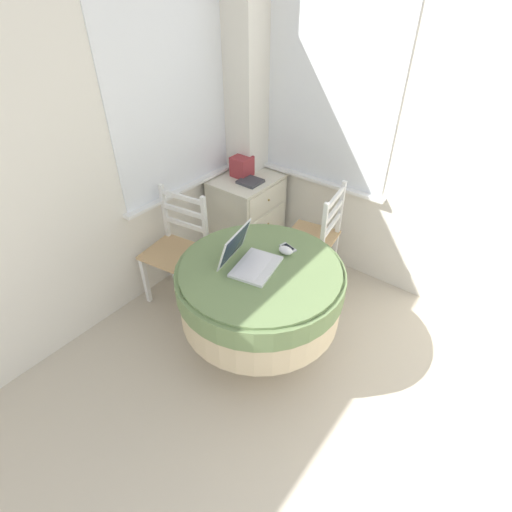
{
  "coord_description": "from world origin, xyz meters",
  "views": [
    {
      "loc": [
        -0.48,
        0.98,
        2.28
      ],
      "look_at": [
        1.24,
        2.31,
        0.66
      ],
      "focal_mm": 28.0,
      "sensor_mm": 36.0,
      "label": 1
    }
  ],
  "objects_px": {
    "dining_chair_near_back_window": "(178,250)",
    "book_on_cabinet": "(250,181)",
    "dining_chair_near_right_window": "(315,239)",
    "corner_cabinet": "(247,214)",
    "cell_phone": "(288,248)",
    "storage_box": "(242,166)",
    "laptop": "(248,259)",
    "round_dining_table": "(260,288)",
    "computer_mouse": "(286,250)"
  },
  "relations": [
    {
      "from": "cell_phone",
      "to": "dining_chair_near_right_window",
      "type": "height_order",
      "value": "dining_chair_near_right_window"
    },
    {
      "from": "round_dining_table",
      "to": "storage_box",
      "type": "distance_m",
      "value": 1.32
    },
    {
      "from": "computer_mouse",
      "to": "storage_box",
      "type": "distance_m",
      "value": 1.18
    },
    {
      "from": "dining_chair_near_back_window",
      "to": "dining_chair_near_right_window",
      "type": "height_order",
      "value": "same"
    },
    {
      "from": "storage_box",
      "to": "round_dining_table",
      "type": "bearing_deg",
      "value": -135.55
    },
    {
      "from": "laptop",
      "to": "corner_cabinet",
      "type": "bearing_deg",
      "value": 39.55
    },
    {
      "from": "round_dining_table",
      "to": "laptop",
      "type": "xyz_separation_m",
      "value": [
        -0.03,
        0.07,
        0.22
      ]
    },
    {
      "from": "round_dining_table",
      "to": "cell_phone",
      "type": "height_order",
      "value": "cell_phone"
    },
    {
      "from": "computer_mouse",
      "to": "book_on_cabinet",
      "type": "distance_m",
      "value": 1.02
    },
    {
      "from": "cell_phone",
      "to": "book_on_cabinet",
      "type": "relative_size",
      "value": 0.7
    },
    {
      "from": "laptop",
      "to": "corner_cabinet",
      "type": "xyz_separation_m",
      "value": [
        0.94,
        0.78,
        -0.4
      ]
    },
    {
      "from": "dining_chair_near_back_window",
      "to": "book_on_cabinet",
      "type": "distance_m",
      "value": 0.86
    },
    {
      "from": "laptop",
      "to": "storage_box",
      "type": "relative_size",
      "value": 2.16
    },
    {
      "from": "dining_chair_near_back_window",
      "to": "book_on_cabinet",
      "type": "bearing_deg",
      "value": -6.66
    },
    {
      "from": "computer_mouse",
      "to": "dining_chair_near_right_window",
      "type": "xyz_separation_m",
      "value": [
        0.62,
        0.13,
        -0.3
      ]
    },
    {
      "from": "round_dining_table",
      "to": "book_on_cabinet",
      "type": "height_order",
      "value": "book_on_cabinet"
    },
    {
      "from": "corner_cabinet",
      "to": "round_dining_table",
      "type": "bearing_deg",
      "value": -137.1
    },
    {
      "from": "book_on_cabinet",
      "to": "dining_chair_near_back_window",
      "type": "bearing_deg",
      "value": 173.34
    },
    {
      "from": "computer_mouse",
      "to": "cell_phone",
      "type": "distance_m",
      "value": 0.06
    },
    {
      "from": "dining_chair_near_back_window",
      "to": "storage_box",
      "type": "xyz_separation_m",
      "value": [
        0.87,
        0.05,
        0.38
      ]
    },
    {
      "from": "dining_chair_near_back_window",
      "to": "corner_cabinet",
      "type": "xyz_separation_m",
      "value": [
        0.86,
        -0.0,
        -0.08
      ]
    },
    {
      "from": "laptop",
      "to": "storage_box",
      "type": "height_order",
      "value": "laptop"
    },
    {
      "from": "cell_phone",
      "to": "book_on_cabinet",
      "type": "distance_m",
      "value": 0.97
    },
    {
      "from": "cell_phone",
      "to": "corner_cabinet",
      "type": "distance_m",
      "value": 1.14
    },
    {
      "from": "round_dining_table",
      "to": "cell_phone",
      "type": "xyz_separation_m",
      "value": [
        0.28,
        -0.02,
        0.18
      ]
    },
    {
      "from": "round_dining_table",
      "to": "cell_phone",
      "type": "relative_size",
      "value": 8.54
    },
    {
      "from": "round_dining_table",
      "to": "storage_box",
      "type": "xyz_separation_m",
      "value": [
        0.92,
        0.9,
        0.28
      ]
    },
    {
      "from": "corner_cabinet",
      "to": "computer_mouse",
      "type": "bearing_deg",
      "value": -127.93
    },
    {
      "from": "cell_phone",
      "to": "dining_chair_near_right_window",
      "type": "bearing_deg",
      "value": 10.62
    },
    {
      "from": "dining_chair_near_back_window",
      "to": "book_on_cabinet",
      "type": "xyz_separation_m",
      "value": [
        0.8,
        -0.09,
        0.31
      ]
    },
    {
      "from": "laptop",
      "to": "dining_chair_near_right_window",
      "type": "height_order",
      "value": "laptop"
    },
    {
      "from": "cell_phone",
      "to": "dining_chair_near_back_window",
      "type": "bearing_deg",
      "value": 104.16
    },
    {
      "from": "storage_box",
      "to": "dining_chair_near_back_window",
      "type": "bearing_deg",
      "value": -176.51
    },
    {
      "from": "computer_mouse",
      "to": "cell_phone",
      "type": "relative_size",
      "value": 0.79
    },
    {
      "from": "dining_chair_near_back_window",
      "to": "storage_box",
      "type": "height_order",
      "value": "storage_box"
    },
    {
      "from": "computer_mouse",
      "to": "dining_chair_near_right_window",
      "type": "distance_m",
      "value": 0.7
    },
    {
      "from": "corner_cabinet",
      "to": "storage_box",
      "type": "bearing_deg",
      "value": 80.29
    },
    {
      "from": "computer_mouse",
      "to": "storage_box",
      "type": "bearing_deg",
      "value": 53.39
    },
    {
      "from": "round_dining_table",
      "to": "dining_chair_near_back_window",
      "type": "bearing_deg",
      "value": 86.31
    },
    {
      "from": "cell_phone",
      "to": "dining_chair_near_back_window",
      "type": "relative_size",
      "value": 0.14
    },
    {
      "from": "cell_phone",
      "to": "storage_box",
      "type": "distance_m",
      "value": 1.13
    },
    {
      "from": "dining_chair_near_right_window",
      "to": "computer_mouse",
      "type": "bearing_deg",
      "value": -168.62
    },
    {
      "from": "dining_chair_near_back_window",
      "to": "laptop",
      "type": "bearing_deg",
      "value": -96.1
    },
    {
      "from": "dining_chair_near_right_window",
      "to": "book_on_cabinet",
      "type": "distance_m",
      "value": 0.74
    },
    {
      "from": "corner_cabinet",
      "to": "storage_box",
      "type": "relative_size",
      "value": 4.29
    },
    {
      "from": "dining_chair_near_back_window",
      "to": "storage_box",
      "type": "distance_m",
      "value": 0.95
    },
    {
      "from": "dining_chair_near_right_window",
      "to": "corner_cabinet",
      "type": "distance_m",
      "value": 0.77
    },
    {
      "from": "dining_chair_near_back_window",
      "to": "storage_box",
      "type": "bearing_deg",
      "value": 3.49
    },
    {
      "from": "laptop",
      "to": "round_dining_table",
      "type": "bearing_deg",
      "value": -68.0
    },
    {
      "from": "round_dining_table",
      "to": "book_on_cabinet",
      "type": "xyz_separation_m",
      "value": [
        0.85,
        0.76,
        0.2
      ]
    }
  ]
}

